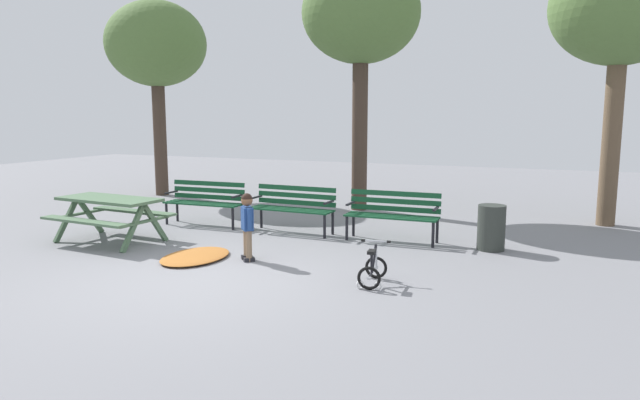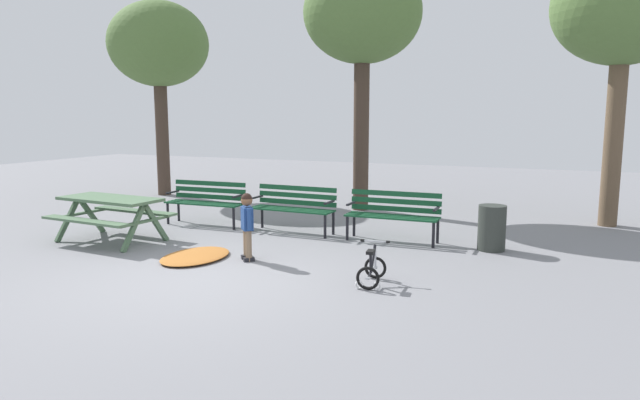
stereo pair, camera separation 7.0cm
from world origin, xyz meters
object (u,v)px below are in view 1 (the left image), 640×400
Objects in this scene: picnic_table at (109,208)px; trash_bin at (491,228)px; park_bench_right at (393,212)px; kids_bicycle at (373,269)px; park_bench_far_left at (206,199)px; child_standing at (247,221)px; park_bench_left at (293,205)px.

picnic_table is 6.39m from trash_bin.
park_bench_right is 2.70× the size of kids_bicycle.
trash_bin is (1.18, 2.55, 0.17)m from kids_bicycle.
child_standing reaches higher than park_bench_far_left.
child_standing is 1.39× the size of trash_bin.
picnic_table is 2.81m from child_standing.
child_standing is (2.80, -0.17, 0.00)m from picnic_table.
trash_bin reaches higher than kids_bicycle.
child_standing reaches higher than trash_bin.
park_bench_right is at bearing 24.08° from picnic_table.
park_bench_right is (4.43, 1.98, -0.08)m from picnic_table.
park_bench_left is at bearing 37.71° from picnic_table.
kids_bicycle is at bearing -30.59° from park_bench_far_left.
kids_bicycle is at bearing -114.84° from trash_bin.
park_bench_left is 1.90m from park_bench_right.
trash_bin is at bearing 17.82° from picnic_table.
park_bench_far_left is at bearing -179.28° from park_bench_right.
picnic_table is at bearing 173.11° from kids_bicycle.
park_bench_right reaches higher than kids_bicycle.
trash_bin is at bearing -0.92° from park_bench_right.
park_bench_right is 2.63m from kids_bicycle.
trash_bin is (1.65, -0.03, -0.14)m from park_bench_right.
park_bench_right is 1.65m from trash_bin.
picnic_table reaches higher than trash_bin.
child_standing reaches higher than park_bench_left.
park_bench_right is at bearing 0.62° from park_bench_left.
park_bench_left reaches higher than kids_bicycle.
child_standing is 1.71× the size of kids_bicycle.
park_bench_left is at bearing -179.38° from park_bench_right.
picnic_table is 4.95m from kids_bicycle.
park_bench_far_left is at bearing 149.41° from kids_bicycle.
child_standing is (-1.63, -2.15, 0.09)m from park_bench_right.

